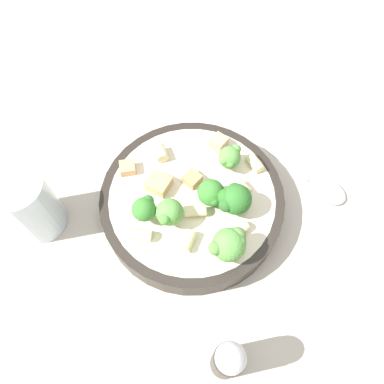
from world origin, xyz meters
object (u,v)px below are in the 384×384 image
at_px(broccoli_floret_2, 229,244).
at_px(broccoli_floret_5, 144,206).
at_px(broccoli_floret_1, 169,213).
at_px(rigatoni_4, 255,163).
at_px(broccoli_floret_0, 211,193).
at_px(chicken_chunk_3, 219,142).
at_px(broccoli_floret_4, 234,199).
at_px(pepper_shaker, 228,361).
at_px(pasta_bowl, 192,201).
at_px(chicken_chunk_1, 192,179).
at_px(drinking_glass, 32,208).
at_px(broccoli_floret_3, 230,158).
at_px(rigatoni_5, 161,153).
at_px(rigatoni_3, 140,235).
at_px(chicken_chunk_2, 159,184).
at_px(chicken_chunk_0, 128,168).
at_px(spoon, 313,180).
at_px(rigatoni_1, 242,188).
at_px(rigatoni_6, 187,241).
at_px(rigatoni_2, 236,232).
at_px(rigatoni_0, 195,211).

xyz_separation_m(broccoli_floret_2, broccoli_floret_5, (-0.06, 0.09, -0.00)).
xyz_separation_m(broccoli_floret_1, rigatoni_4, (0.13, 0.02, -0.02)).
relative_size(broccoli_floret_2, broccoli_floret_5, 1.22).
distance_m(broccoli_floret_0, chicken_chunk_3, 0.08).
height_order(broccoli_floret_4, pepper_shaker, pepper_shaker).
bearing_deg(broccoli_floret_1, pasta_bowl, 24.32).
height_order(chicken_chunk_1, chicken_chunk_3, chicken_chunk_3).
xyz_separation_m(pasta_bowl, broccoli_floret_0, (0.02, -0.02, 0.03)).
bearing_deg(drinking_glass, broccoli_floret_3, -14.20).
height_order(pasta_bowl, rigatoni_5, rigatoni_5).
xyz_separation_m(broccoli_floret_1, broccoli_floret_2, (0.04, -0.07, 0.00)).
xyz_separation_m(broccoli_floret_2, rigatoni_3, (-0.08, 0.06, -0.02)).
distance_m(rigatoni_3, rigatoni_4, 0.17).
xyz_separation_m(rigatoni_5, chicken_chunk_2, (-0.02, -0.04, -0.00)).
relative_size(broccoli_floret_3, drinking_glass, 0.37).
distance_m(chicken_chunk_0, chicken_chunk_1, 0.08).
bearing_deg(rigatoni_3, rigatoni_5, 51.44).
xyz_separation_m(chicken_chunk_2, spoon, (0.20, -0.07, -0.04)).
xyz_separation_m(chicken_chunk_0, spoon, (0.22, -0.12, -0.04)).
bearing_deg(chicken_chunk_1, chicken_chunk_2, 161.82).
height_order(broccoli_floret_5, chicken_chunk_1, broccoli_floret_5).
bearing_deg(broccoli_floret_2, chicken_chunk_3, 63.26).
distance_m(broccoli_floret_1, broccoli_floret_4, 0.08).
height_order(rigatoni_1, chicken_chunk_2, same).
relative_size(rigatoni_6, chicken_chunk_1, 1.17).
bearing_deg(rigatoni_4, broccoli_floret_2, -137.43).
relative_size(rigatoni_3, rigatoni_5, 1.30).
relative_size(broccoli_floret_0, chicken_chunk_2, 1.31).
bearing_deg(broccoli_floret_4, pepper_shaker, -123.27).
relative_size(rigatoni_3, chicken_chunk_1, 1.42).
bearing_deg(broccoli_floret_1, broccoli_floret_2, -58.66).
distance_m(broccoli_floret_0, broccoli_floret_4, 0.03).
bearing_deg(drinking_glass, broccoli_floret_1, -33.95).
relative_size(pasta_bowl, pepper_shaker, 2.46).
relative_size(broccoli_floret_2, rigatoni_1, 2.24).
height_order(broccoli_floret_5, rigatoni_2, broccoli_floret_5).
relative_size(broccoli_floret_1, rigatoni_4, 1.62).
relative_size(broccoli_floret_0, broccoli_floret_2, 0.75).
relative_size(rigatoni_3, spoon, 0.16).
relative_size(rigatoni_5, rigatoni_6, 0.94).
relative_size(chicken_chunk_0, spoon, 0.11).
relative_size(pasta_bowl, drinking_glass, 2.43).
bearing_deg(broccoli_floret_2, chicken_chunk_2, 104.83).
relative_size(broccoli_floret_1, chicken_chunk_1, 2.05).
height_order(pasta_bowl, chicken_chunk_3, chicken_chunk_3).
distance_m(broccoli_floret_4, rigatoni_6, 0.07).
bearing_deg(broccoli_floret_5, pepper_shaker, -89.33).
distance_m(rigatoni_0, pepper_shaker, 0.17).
height_order(broccoli_floret_1, rigatoni_1, broccoli_floret_1).
distance_m(rigatoni_1, rigatoni_5, 0.12).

